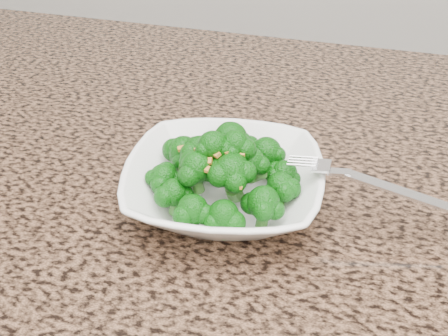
% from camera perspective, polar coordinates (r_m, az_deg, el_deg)
% --- Properties ---
extents(granite_counter, '(1.64, 1.04, 0.03)m').
position_cam_1_polar(granite_counter, '(0.64, 4.82, -5.04)').
color(granite_counter, brown).
rests_on(granite_counter, cabinet).
extents(bowl, '(0.25, 0.25, 0.05)m').
position_cam_1_polar(bowl, '(0.62, 0.00, -1.79)').
color(bowl, white).
rests_on(bowl, granite_counter).
extents(broccoli_pile, '(0.19, 0.19, 0.06)m').
position_cam_1_polar(broccoli_pile, '(0.59, 0.00, 2.87)').
color(broccoli_pile, '#0B5709').
rests_on(broccoli_pile, bowl).
extents(garlic_topping, '(0.11, 0.11, 0.01)m').
position_cam_1_polar(garlic_topping, '(0.57, 0.00, 5.90)').
color(garlic_topping, gold).
rests_on(garlic_topping, broccoli_pile).
extents(fork, '(0.20, 0.03, 0.01)m').
position_cam_1_polar(fork, '(0.59, 12.05, -0.47)').
color(fork, silver).
rests_on(fork, bowl).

